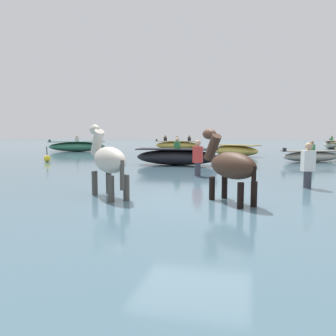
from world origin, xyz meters
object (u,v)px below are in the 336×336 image
Objects in this scene: person_spectator_far at (308,172)px; person_wading_close at (198,163)px; channel_buoy at (47,158)px; horse_lead_dark_bay at (230,168)px; boat_distant_east at (177,145)px; boat_far_inshore at (77,146)px; boat_near_port at (177,157)px; boat_distant_west at (235,150)px; boat_mid_channel at (331,144)px; horse_trailing_pinto at (108,162)px; boat_far_offshore at (311,156)px.

person_spectator_far is 1.00× the size of person_wading_close.
person_spectator_far reaches higher than channel_buoy.
horse_lead_dark_bay is 2.65× the size of channel_buoy.
boat_distant_east is 8.10m from boat_far_inshore.
boat_distant_west is at bearing 70.51° from boat_near_port.
boat_far_inshore is at bearing 127.26° from horse_lead_dark_bay.
person_wading_close is at bearing -111.78° from boat_mid_channel.
person_spectator_far is at bearing 27.51° from horse_trailing_pinto.
horse_lead_dark_bay reaches higher than boat_far_inshore.
channel_buoy is (-16.29, -17.52, -0.18)m from boat_mid_channel.
boat_far_offshore is (8.87, -9.99, -0.07)m from boat_distant_east.
boat_far_offshore is at bearing 80.65° from person_spectator_far.
horse_lead_dark_bay is 8.14m from boat_near_port.
horse_trailing_pinto is 5.18m from person_spectator_far.
boat_mid_channel is 0.77× the size of boat_far_inshore.
boat_far_offshore is (6.04, 3.13, -0.08)m from boat_near_port.
boat_far_inshore is (-6.49, -4.85, 0.02)m from boat_distant_east.
horse_lead_dark_bay is 1.21× the size of person_spectator_far.
boat_far_inshore is (-9.32, 8.28, 0.00)m from boat_near_port.
person_wading_close reaches higher than boat_mid_channel.
boat_far_inshore is at bearing -154.35° from boat_mid_channel.
boat_near_port reaches higher than channel_buoy.
horse_trailing_pinto is 2.79× the size of channel_buoy.
person_wading_close is at bearing -23.74° from channel_buoy.
boat_far_offshore is (3.84, -3.08, -0.06)m from boat_distant_west.
horse_lead_dark_bay is 20.01m from boat_far_inshore.
boat_near_port is at bearing -109.49° from boat_distant_west.
boat_near_port is (-0.07, 7.66, -0.43)m from horse_trailing_pinto.
channel_buoy is at bearing -144.13° from boat_distant_west.
person_spectator_far is (4.58, 2.38, -0.36)m from horse_trailing_pinto.
boat_mid_channel is at bearing 55.82° from boat_distant_west.
horse_trailing_pinto is at bearing -82.04° from boat_distant_east.
horse_lead_dark_bay is at bearing -74.86° from boat_distant_east.
person_spectator_far is at bearing -29.13° from person_wading_close.
boat_distant_east is 13.43m from boat_near_port.
boat_distant_west is 11.75m from person_spectator_far.
person_wading_close is (-4.57, -6.63, 0.15)m from boat_far_offshore.
person_wading_close is (10.79, -11.78, 0.06)m from boat_far_inshore.
person_spectator_far is at bearing -99.35° from boat_far_offshore.
boat_mid_channel is (7.07, 25.13, -0.38)m from horse_lead_dark_bay.
boat_distant_east is 2.25× the size of person_spectator_far.
horse_lead_dark_bay is 0.54× the size of boat_distant_east.
boat_distant_east reaches higher than boat_distant_west.
boat_mid_channel is at bearing 25.65° from boat_far_inshore.
boat_far_inshore reaches higher than boat_distant_west.
boat_far_inshore reaches higher than boat_far_offshore.
boat_distant_east is 19.87m from person_spectator_far.
boat_near_port is at bearing 131.41° from person_spectator_far.
boat_near_port is at bearing -119.41° from boat_mid_channel.
person_wading_close reaches higher than boat_distant_east.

